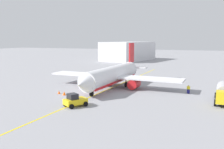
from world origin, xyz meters
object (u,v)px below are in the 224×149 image
(fuel_tanker, at_px, (224,93))
(pushback_tug, at_px, (75,100))
(safety_cone_wingtip, at_px, (64,93))
(airplane, at_px, (113,75))
(refueling_worker, at_px, (188,89))
(safety_cone_nose, at_px, (59,92))

(fuel_tanker, distance_m, pushback_tug, 25.58)
(fuel_tanker, xyz_separation_m, safety_cone_wingtip, (5.46, -28.75, -1.34))
(airplane, height_order, refueling_worker, airplane)
(safety_cone_wingtip, bearing_deg, fuel_tanker, 100.76)
(refueling_worker, xyz_separation_m, safety_cone_wingtip, (10.65, -22.48, -0.45))
(pushback_tug, height_order, safety_cone_wingtip, pushback_tug)
(fuel_tanker, relative_size, refueling_worker, 5.62)
(fuel_tanker, height_order, pushback_tug, fuel_tanker)
(fuel_tanker, relative_size, pushback_tug, 2.33)
(airplane, height_order, pushback_tug, airplane)
(pushback_tug, xyz_separation_m, refueling_worker, (-17.15, 16.33, -0.19))
(safety_cone_wingtip, bearing_deg, refueling_worker, 115.36)
(safety_cone_nose, bearing_deg, safety_cone_wingtip, 66.76)
(refueling_worker, height_order, safety_cone_wingtip, refueling_worker)
(pushback_tug, height_order, refueling_worker, pushback_tug)
(airplane, relative_size, fuel_tanker, 3.28)
(pushback_tug, xyz_separation_m, safety_cone_nose, (-7.22, -7.82, -0.69))
(fuel_tanker, xyz_separation_m, safety_cone_nose, (4.74, -30.42, -1.40))
(fuel_tanker, relative_size, safety_cone_nose, 15.27)
(refueling_worker, height_order, safety_cone_nose, refueling_worker)
(fuel_tanker, distance_m, safety_cone_wingtip, 29.29)
(airplane, bearing_deg, refueling_worker, 88.71)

